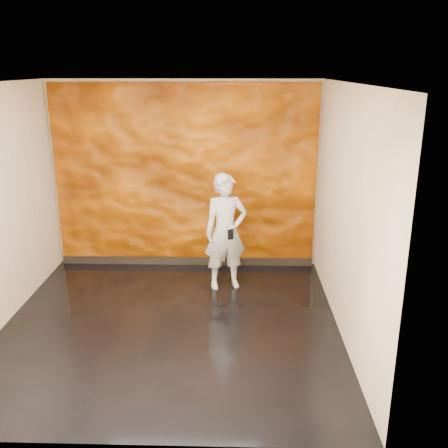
% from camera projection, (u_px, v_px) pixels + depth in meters
% --- Properties ---
extents(room, '(4.02, 4.02, 2.81)m').
position_uv_depth(room, '(167.00, 213.00, 5.57)').
color(room, black).
rests_on(room, ground).
extents(feature_wall, '(3.90, 0.06, 2.75)m').
position_uv_depth(feature_wall, '(185.00, 178.00, 7.45)').
color(feature_wall, '#C05E02').
rests_on(feature_wall, ground).
extents(baseboard, '(3.90, 0.04, 0.12)m').
position_uv_depth(baseboard, '(187.00, 261.00, 7.81)').
color(baseboard, black).
rests_on(baseboard, ground).
extents(man, '(0.67, 0.53, 1.62)m').
position_uv_depth(man, '(226.00, 232.00, 6.81)').
color(man, '#8F949E').
rests_on(man, ground).
extents(phone, '(0.08, 0.04, 0.14)m').
position_uv_depth(phone, '(231.00, 234.00, 6.58)').
color(phone, black).
rests_on(phone, man).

